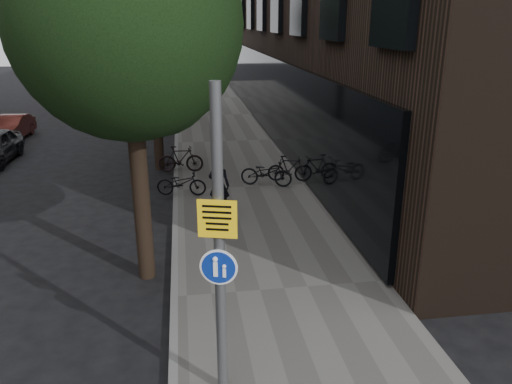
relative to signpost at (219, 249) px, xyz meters
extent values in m
cube|color=#625F5A|center=(1.50, 9.43, -2.36)|extent=(4.50, 60.00, 0.12)
cube|color=slate|center=(-0.75, 9.43, -2.36)|extent=(0.15, 60.00, 0.13)
cylinder|color=black|center=(-1.35, 3.93, -0.82)|extent=(0.36, 0.36, 3.20)
sphere|color=black|center=(-1.35, 3.93, 2.88)|extent=(4.40, 4.40, 4.40)
sphere|color=black|center=(-0.95, 4.73, 1.88)|extent=(2.64, 2.64, 2.64)
cylinder|color=black|center=(-1.35, 12.43, -0.82)|extent=(0.36, 0.36, 3.20)
sphere|color=black|center=(-1.35, 12.43, 2.88)|extent=(5.00, 5.00, 5.00)
sphere|color=black|center=(-0.95, 13.23, 1.88)|extent=(3.00, 3.00, 3.00)
cylinder|color=black|center=(-1.35, 21.43, -0.82)|extent=(0.36, 0.36, 3.20)
sphere|color=black|center=(-1.35, 21.43, 2.88)|extent=(5.00, 5.00, 5.00)
sphere|color=black|center=(-0.95, 22.23, 1.88)|extent=(3.00, 3.00, 3.00)
cylinder|color=#595B5E|center=(0.00, 0.00, -0.02)|extent=(0.15, 0.15, 4.56)
cube|color=yellow|center=(0.00, 0.00, 0.48)|extent=(0.52, 0.17, 0.53)
cylinder|color=navy|center=(0.00, 0.00, -0.23)|extent=(0.45, 0.14, 0.47)
cylinder|color=white|center=(0.00, 0.00, -0.23)|extent=(0.51, 0.15, 0.53)
imported|color=black|center=(0.52, 7.22, -1.48)|extent=(0.69, 0.56, 1.64)
imported|color=black|center=(2.25, 9.45, -1.85)|extent=(1.82, 1.15, 0.90)
imported|color=black|center=(3.11, 9.82, -1.85)|extent=(1.55, 0.71, 0.90)
imported|color=black|center=(-0.55, 8.91, -1.90)|extent=(1.63, 0.81, 0.82)
imported|color=black|center=(-0.55, 11.49, -1.82)|extent=(1.64, 0.56, 0.97)
imported|color=#581F19|center=(-8.40, 18.42, -1.87)|extent=(1.38, 3.46, 1.12)
imported|color=black|center=(-7.25, 27.56, -1.86)|extent=(1.86, 3.99, 1.13)
camera|label=1|loc=(-0.41, -6.15, 2.96)|focal=35.00mm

